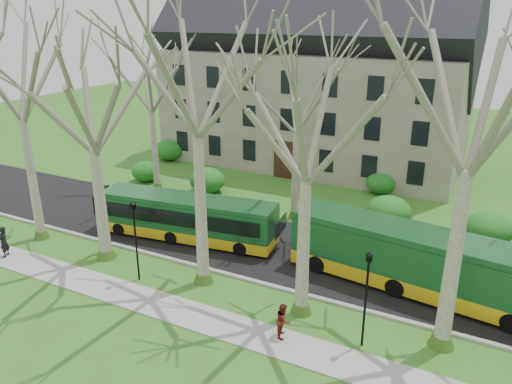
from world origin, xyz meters
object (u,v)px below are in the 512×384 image
at_px(pedestrian_a, 4,242).
at_px(pedestrian_b, 283,320).
at_px(bus_follow, 419,260).
at_px(bus_lead, 187,217).

xyz_separation_m(pedestrian_a, pedestrian_b, (17.25, 0.51, -0.14)).
xyz_separation_m(bus_follow, pedestrian_b, (-4.40, -6.57, -0.85)).
bearing_deg(pedestrian_b, pedestrian_a, 74.04).
xyz_separation_m(bus_lead, pedestrian_a, (-7.93, -6.80, -0.47)).
distance_m(bus_lead, pedestrian_a, 10.46).
bearing_deg(pedestrian_b, bus_lead, 38.33).
relative_size(bus_follow, pedestrian_a, 7.09).
bearing_deg(bus_lead, bus_follow, -6.45).
distance_m(bus_follow, pedestrian_a, 22.79).
relative_size(pedestrian_a, pedestrian_b, 1.17).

